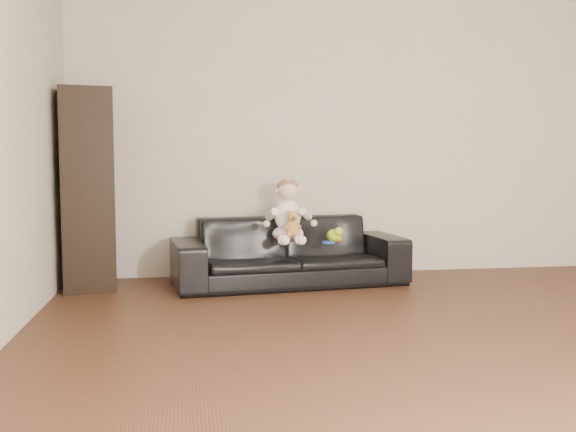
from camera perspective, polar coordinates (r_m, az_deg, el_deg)
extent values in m
plane|color=#482919|center=(3.59, 15.81, -12.29)|extent=(5.50, 5.50, 0.00)
plane|color=beige|center=(6.05, 5.07, 7.23)|extent=(5.00, 0.00, 5.00)
imported|color=black|center=(5.48, 0.07, -3.14)|extent=(2.03, 0.99, 0.57)
cube|color=black|center=(5.53, -17.44, 2.25)|extent=(0.50, 0.62, 1.64)
cube|color=silver|center=(5.52, -17.34, 6.08)|extent=(0.22, 0.28, 0.28)
ellipsoid|color=#F7D1DB|center=(5.37, 0.00, -1.59)|extent=(0.29, 0.26, 0.14)
ellipsoid|color=white|center=(5.37, -0.03, 0.05)|extent=(0.25, 0.22, 0.27)
sphere|color=beige|center=(5.34, 0.00, 2.31)|extent=(0.20, 0.20, 0.18)
ellipsoid|color=#8C603F|center=(5.35, -0.02, 2.61)|extent=(0.20, 0.20, 0.13)
cylinder|color=#F7D1DB|center=(5.19, -0.31, -2.04)|extent=(0.11, 0.23, 0.09)
cylinder|color=#F7D1DB|center=(5.21, 0.88, -2.02)|extent=(0.11, 0.23, 0.09)
sphere|color=white|center=(5.08, -0.23, -2.20)|extent=(0.08, 0.08, 0.07)
sphere|color=white|center=(5.10, 1.22, -2.17)|extent=(0.08, 0.08, 0.07)
cylinder|color=white|center=(5.29, -1.44, 0.15)|extent=(0.09, 0.19, 0.12)
cylinder|color=white|center=(5.33, 1.58, 0.19)|extent=(0.09, 0.19, 0.12)
ellipsoid|color=#B38633|center=(5.20, 0.40, -1.09)|extent=(0.14, 0.13, 0.13)
sphere|color=#B38633|center=(5.17, 0.42, -0.06)|extent=(0.11, 0.11, 0.09)
sphere|color=#B38633|center=(5.17, 0.07, 0.31)|extent=(0.04, 0.04, 0.03)
sphere|color=#B38633|center=(5.18, 0.75, 0.32)|extent=(0.04, 0.04, 0.03)
sphere|color=#593819|center=(5.14, 0.49, -0.20)|extent=(0.04, 0.04, 0.03)
ellipsoid|color=#A4CE18|center=(5.39, 4.16, -1.74)|extent=(0.15, 0.17, 0.11)
sphere|color=orange|center=(5.38, 4.49, -1.98)|extent=(0.07, 0.07, 0.07)
cylinder|color=blue|center=(5.31, 3.63, -2.35)|extent=(0.14, 0.14, 0.02)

